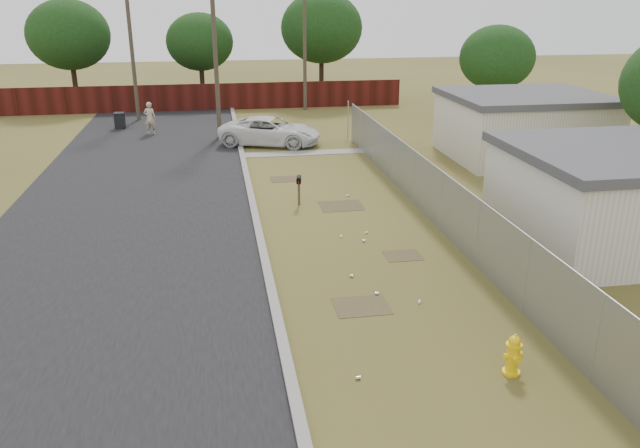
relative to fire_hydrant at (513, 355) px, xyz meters
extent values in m
plane|color=olive|center=(-1.62, 8.47, -0.44)|extent=(120.00, 120.00, 0.00)
cube|color=black|center=(-9.12, 16.47, -0.43)|extent=(9.00, 60.00, 0.02)
cube|color=gray|center=(-4.62, 16.47, -0.38)|extent=(0.25, 60.00, 0.12)
cube|color=gray|center=(-1.62, 19.97, -0.42)|extent=(6.20, 1.00, 0.03)
cylinder|color=#96989E|center=(1.48, -0.53, 0.56)|extent=(0.06, 0.06, 2.00)
cylinder|color=#96989E|center=(1.48, 2.47, 0.56)|extent=(0.06, 0.06, 2.00)
cylinder|color=#96989E|center=(1.48, 5.47, 0.56)|extent=(0.06, 0.06, 2.00)
cylinder|color=#96989E|center=(1.48, 8.47, 0.56)|extent=(0.06, 0.06, 2.00)
cylinder|color=#96989E|center=(1.48, 11.47, 0.56)|extent=(0.06, 0.06, 2.00)
cylinder|color=#96989E|center=(1.48, 14.47, 0.56)|extent=(0.06, 0.06, 2.00)
cylinder|color=#96989E|center=(1.48, 17.47, 0.56)|extent=(0.06, 0.06, 2.00)
cylinder|color=#96989E|center=(1.48, 20.47, 0.56)|extent=(0.06, 0.06, 2.00)
cylinder|color=#96989E|center=(1.48, 23.47, 0.56)|extent=(0.06, 0.06, 2.00)
cylinder|color=#96989E|center=(1.48, 9.47, 1.56)|extent=(0.04, 26.00, 0.04)
cube|color=slate|center=(1.48, 9.47, 0.56)|extent=(0.01, 26.00, 2.00)
cube|color=black|center=(1.54, 9.47, -0.14)|extent=(0.03, 26.00, 0.60)
cube|color=#46120F|center=(-7.62, 33.47, 0.46)|extent=(30.00, 0.12, 1.80)
cylinder|color=#4B4132|center=(-5.62, 24.47, 4.06)|extent=(0.24, 0.24, 9.00)
cylinder|color=#4B4132|center=(-10.62, 30.47, 4.06)|extent=(0.24, 0.24, 9.00)
cylinder|color=#4B4132|center=(0.38, 32.47, 4.06)|extent=(0.24, 0.24, 9.00)
cube|color=beige|center=(8.88, 17.47, 0.96)|extent=(7.00, 6.00, 2.80)
cube|color=#46464B|center=(8.88, 17.47, 2.51)|extent=(7.28, 6.24, 0.30)
cylinder|color=#332117|center=(-15.62, 37.47, 1.21)|extent=(0.36, 0.36, 3.30)
ellipsoid|color=black|center=(-15.62, 37.47, 4.44)|extent=(5.70, 5.70, 4.84)
cylinder|color=#332117|center=(-6.62, 38.47, 0.99)|extent=(0.36, 0.36, 2.86)
ellipsoid|color=black|center=(-6.62, 38.47, 3.79)|extent=(4.94, 4.94, 4.20)
cylinder|color=#332117|center=(2.38, 37.47, 1.32)|extent=(0.36, 0.36, 3.52)
ellipsoid|color=black|center=(2.38, 37.47, 4.76)|extent=(6.08, 6.08, 5.17)
cylinder|color=#332117|center=(11.38, 26.47, 0.88)|extent=(0.36, 0.36, 2.64)
ellipsoid|color=black|center=(11.38, 26.47, 3.46)|extent=(4.56, 4.56, 3.88)
cylinder|color=yellow|center=(0.00, 0.01, -0.40)|extent=(0.39, 0.39, 0.07)
cylinder|color=yellow|center=(0.00, 0.01, -0.07)|extent=(0.28, 0.28, 0.64)
cylinder|color=yellow|center=(0.00, 0.01, 0.24)|extent=(0.36, 0.36, 0.06)
sphere|color=yellow|center=(0.00, 0.01, 0.33)|extent=(0.27, 0.27, 0.25)
cylinder|color=yellow|center=(0.00, 0.01, 0.46)|extent=(0.05, 0.05, 0.07)
cylinder|color=yellow|center=(-0.15, 0.00, 0.00)|extent=(0.12, 0.13, 0.12)
cylinder|color=yellow|center=(0.15, 0.01, 0.00)|extent=(0.12, 0.13, 0.12)
cylinder|color=yellow|center=(0.01, -0.15, 0.00)|extent=(0.16, 0.14, 0.15)
cube|color=brown|center=(-2.87, 11.90, 0.03)|extent=(0.10, 0.10, 0.93)
cube|color=black|center=(-2.87, 11.90, 0.52)|extent=(0.24, 0.47, 0.17)
cylinder|color=black|center=(-2.87, 11.90, 0.60)|extent=(0.24, 0.47, 0.17)
cube|color=#B60D0D|center=(-2.91, 11.67, 0.52)|extent=(0.02, 0.04, 0.09)
imported|color=silver|center=(-3.00, 22.14, 0.30)|extent=(5.80, 4.06, 1.47)
imported|color=#C2AD8E|center=(-9.48, 26.02, 0.48)|extent=(0.74, 0.56, 1.84)
cube|color=black|center=(-11.42, 27.93, 0.01)|extent=(0.57, 0.57, 0.89)
cube|color=black|center=(-11.42, 27.93, 0.48)|extent=(0.63, 0.63, 0.07)
cylinder|color=black|center=(-11.15, 27.65, -0.34)|extent=(0.05, 0.19, 0.19)
cylinder|color=white|center=(-0.90, 3.39, -0.40)|extent=(0.11, 0.12, 0.07)
cylinder|color=silver|center=(-2.29, 5.22, -0.40)|extent=(0.12, 0.12, 0.07)
cylinder|color=white|center=(-1.07, 8.48, -0.40)|extent=(0.12, 0.12, 0.07)
cylinder|color=silver|center=(-3.23, 0.32, -0.40)|extent=(0.11, 0.08, 0.07)
cylinder|color=white|center=(-0.83, 12.60, -0.40)|extent=(0.12, 0.11, 0.07)
cylinder|color=silver|center=(-1.33, 7.77, -0.40)|extent=(0.12, 0.11, 0.07)
cylinder|color=silver|center=(-1.87, 4.03, -0.40)|extent=(0.12, 0.11, 0.07)
cylinder|color=white|center=(-1.97, 8.30, -0.40)|extent=(0.08, 0.11, 0.07)
camera|label=1|loc=(-5.85, -10.40, 7.05)|focal=35.00mm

